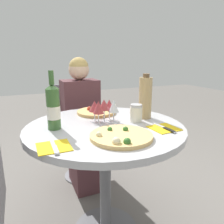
{
  "coord_description": "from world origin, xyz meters",
  "views": [
    {
      "loc": [
        -0.46,
        -1.17,
        1.17
      ],
      "look_at": [
        0.01,
        -0.08,
        0.86
      ],
      "focal_mm": 35.0,
      "sensor_mm": 36.0,
      "label": 1
    }
  ],
  "objects": [
    {
      "name": "wine_bottle",
      "position": [
        -0.29,
        0.05,
        0.89
      ],
      "size": [
        0.08,
        0.08,
        0.33
      ],
      "color": "#38602D",
      "rests_on": "dining_table"
    },
    {
      "name": "place_setting_left",
      "position": [
        -0.33,
        -0.21,
        0.77
      ],
      "size": [
        0.15,
        0.19,
        0.01
      ],
      "color": "gold",
      "rests_on": "dining_table"
    },
    {
      "name": "pizza_large",
      "position": [
        -0.01,
        -0.23,
        0.78
      ],
      "size": [
        0.32,
        0.32,
        0.05
      ],
      "color": "#DBB26B",
      "rests_on": "dining_table"
    },
    {
      "name": "place_setting_right",
      "position": [
        0.29,
        -0.2,
        0.77
      ],
      "size": [
        0.16,
        0.19,
        0.01
      ],
      "color": "gold",
      "rests_on": "dining_table"
    },
    {
      "name": "tall_carafe",
      "position": [
        0.31,
        0.05,
        0.9
      ],
      "size": [
        0.09,
        0.09,
        0.3
      ],
      "color": "tan",
      "rests_on": "dining_table"
    },
    {
      "name": "dining_table",
      "position": [
        0.0,
        0.0,
        0.63
      ],
      "size": [
        0.95,
        0.95,
        0.76
      ],
      "color": "slate",
      "rests_on": "ground_plane"
    },
    {
      "name": "wine_glass_front_left",
      "position": [
        -0.03,
        0.03,
        0.87
      ],
      "size": [
        0.06,
        0.06,
        0.15
      ],
      "color": "silver",
      "rests_on": "dining_table"
    },
    {
      "name": "pizza_small_far",
      "position": [
        0.05,
        0.29,
        0.78
      ],
      "size": [
        0.28,
        0.28,
        0.05
      ],
      "color": "tan",
      "rests_on": "dining_table"
    },
    {
      "name": "seated_diner",
      "position": [
        0.05,
        0.68,
        0.52
      ],
      "size": [
        0.33,
        0.46,
        1.16
      ],
      "rotation": [
        0.0,
        0.0,
        3.14
      ],
      "color": "#512D33",
      "rests_on": "ground_plane"
    },
    {
      "name": "wine_glass_center",
      "position": [
        0.02,
        0.07,
        0.87
      ],
      "size": [
        0.08,
        0.08,
        0.14
      ],
      "color": "silver",
      "rests_on": "dining_table"
    },
    {
      "name": "chair_behind_diner",
      "position": [
        0.05,
        0.83,
        0.43
      ],
      "size": [
        0.4,
        0.4,
        0.9
      ],
      "rotation": [
        0.0,
        0.0,
        3.14
      ],
      "color": "slate",
      "rests_on": "ground_plane"
    },
    {
      "name": "wine_glass_front_right",
      "position": [
        0.07,
        0.03,
        0.86
      ],
      "size": [
        0.07,
        0.07,
        0.14
      ],
      "color": "silver",
      "rests_on": "dining_table"
    },
    {
      "name": "sugar_shaker",
      "position": [
        0.21,
        -0.01,
        0.82
      ],
      "size": [
        0.08,
        0.08,
        0.11
      ],
      "color": "silver",
      "rests_on": "dining_table"
    },
    {
      "name": "wine_glass_back_left",
      "position": [
        -0.03,
        0.1,
        0.86
      ],
      "size": [
        0.07,
        0.07,
        0.13
      ],
      "color": "silver",
      "rests_on": "dining_table"
    },
    {
      "name": "wine_glass_back_right",
      "position": [
        0.07,
        0.1,
        0.86
      ],
      "size": [
        0.07,
        0.07,
        0.13
      ],
      "color": "silver",
      "rests_on": "dining_table"
    }
  ]
}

